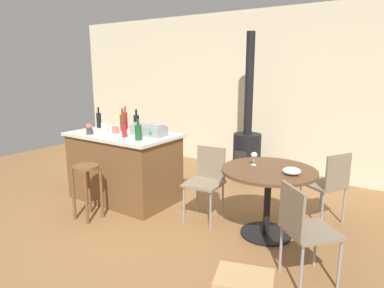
% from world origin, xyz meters
% --- Properties ---
extents(ground_plane, '(8.80, 8.80, 0.00)m').
position_xyz_m(ground_plane, '(0.00, 0.00, 0.00)').
color(ground_plane, olive).
extents(back_wall, '(8.00, 0.10, 2.70)m').
position_xyz_m(back_wall, '(0.00, 2.84, 1.35)').
color(back_wall, beige).
rests_on(back_wall, ground_plane).
extents(kitchen_island, '(1.44, 0.87, 0.91)m').
position_xyz_m(kitchen_island, '(-0.70, 0.48, 0.46)').
color(kitchen_island, brown).
rests_on(kitchen_island, ground_plane).
extents(wooden_stool, '(0.30, 0.30, 0.66)m').
position_xyz_m(wooden_stool, '(-0.61, -0.22, 0.46)').
color(wooden_stool, brown).
rests_on(wooden_stool, ground_plane).
extents(dining_table, '(0.98, 0.98, 0.74)m').
position_xyz_m(dining_table, '(1.30, 0.58, 0.56)').
color(dining_table, black).
rests_on(dining_table, ground_plane).
extents(folding_chair_near, '(0.57, 0.57, 0.85)m').
position_xyz_m(folding_chair_near, '(1.86, -0.03, 0.50)').
color(folding_chair_near, '#7F705B').
rests_on(folding_chair_near, ground_plane).
extents(folding_chair_far, '(0.55, 0.55, 0.85)m').
position_xyz_m(folding_chair_far, '(1.76, 1.24, 0.50)').
color(folding_chair_far, '#7F705B').
rests_on(folding_chair_far, ground_plane).
extents(folding_chair_left, '(0.44, 0.44, 0.85)m').
position_xyz_m(folding_chair_left, '(0.54, 0.58, 0.50)').
color(folding_chair_left, '#7F705B').
rests_on(folding_chair_left, ground_plane).
extents(wood_stove, '(0.44, 0.45, 2.29)m').
position_xyz_m(wood_stove, '(0.29, 2.21, 0.56)').
color(wood_stove, black).
rests_on(wood_stove, ground_plane).
extents(toolbox, '(0.47, 0.22, 0.15)m').
position_xyz_m(toolbox, '(-0.33, 0.58, 0.98)').
color(toolbox, gray).
rests_on(toolbox, kitchen_island).
extents(bottle_0, '(0.08, 0.08, 0.31)m').
position_xyz_m(bottle_0, '(-0.84, 0.63, 1.03)').
color(bottle_0, '#603314').
rests_on(bottle_0, kitchen_island).
extents(bottle_1, '(0.08, 0.08, 0.29)m').
position_xyz_m(bottle_1, '(-0.72, 0.76, 1.03)').
color(bottle_1, black).
rests_on(bottle_1, kitchen_island).
extents(bottle_2, '(0.07, 0.07, 0.29)m').
position_xyz_m(bottle_2, '(-1.30, 0.60, 1.03)').
color(bottle_2, black).
rests_on(bottle_2, kitchen_island).
extents(bottle_3, '(0.06, 0.06, 0.23)m').
position_xyz_m(bottle_3, '(-0.50, 0.31, 1.00)').
color(bottle_3, maroon).
rests_on(bottle_3, kitchen_island).
extents(bottle_4, '(0.06, 0.06, 0.32)m').
position_xyz_m(bottle_4, '(-0.95, 0.78, 1.04)').
color(bottle_4, maroon).
rests_on(bottle_4, kitchen_island).
extents(bottle_5, '(0.08, 0.08, 0.25)m').
position_xyz_m(bottle_5, '(-0.24, 0.28, 1.01)').
color(bottle_5, '#194C23').
rests_on(bottle_5, kitchen_island).
extents(cup_0, '(0.11, 0.07, 0.11)m').
position_xyz_m(cup_0, '(-1.16, 0.31, 0.97)').
color(cup_0, '#DB6651').
rests_on(cup_0, kitchen_island).
extents(cup_1, '(0.12, 0.09, 0.09)m').
position_xyz_m(cup_1, '(-0.80, 0.45, 0.96)').
color(cup_1, '#DB6651').
rests_on(cup_1, kitchen_island).
extents(cup_2, '(0.12, 0.09, 0.10)m').
position_xyz_m(cup_2, '(-1.05, 0.47, 0.97)').
color(cup_2, white).
rests_on(cup_2, kitchen_island).
extents(cup_3, '(0.11, 0.08, 0.08)m').
position_xyz_m(cup_3, '(-1.02, 0.20, 0.96)').
color(cup_3, '#383838').
rests_on(cup_3, kitchen_island).
extents(wine_glass, '(0.07, 0.07, 0.14)m').
position_xyz_m(wine_glass, '(1.11, 0.63, 0.84)').
color(wine_glass, silver).
rests_on(wine_glass, dining_table).
extents(serving_bowl, '(0.18, 0.18, 0.07)m').
position_xyz_m(serving_bowl, '(1.55, 0.54, 0.77)').
color(serving_bowl, white).
rests_on(serving_bowl, dining_table).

